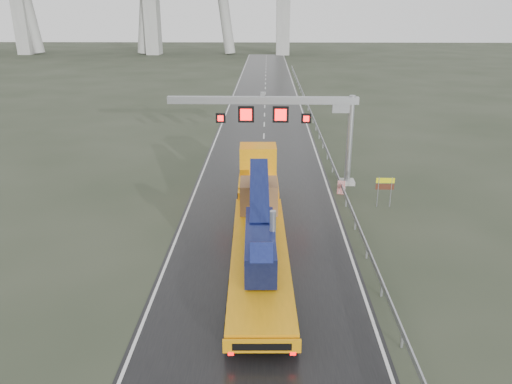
{
  "coord_description": "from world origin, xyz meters",
  "views": [
    {
      "loc": [
        0.33,
        -20.66,
        13.46
      ],
      "look_at": [
        -0.28,
        7.18,
        3.2
      ],
      "focal_mm": 35.0,
      "sensor_mm": 36.0,
      "label": 1
    }
  ],
  "objects_px": {
    "sign_gantry": "(290,116)",
    "striped_barrier": "(341,187)",
    "exit_sign_pair": "(385,186)",
    "heavy_haul_truck": "(259,210)"
  },
  "relations": [
    {
      "from": "sign_gantry",
      "to": "striped_barrier",
      "type": "distance_m",
      "value": 6.9
    },
    {
      "from": "striped_barrier",
      "to": "exit_sign_pair",
      "type": "bearing_deg",
      "value": -31.06
    },
    {
      "from": "exit_sign_pair",
      "to": "heavy_haul_truck",
      "type": "bearing_deg",
      "value": -148.69
    },
    {
      "from": "exit_sign_pair",
      "to": "striped_barrier",
      "type": "relative_size",
      "value": 2.22
    },
    {
      "from": "exit_sign_pair",
      "to": "striped_barrier",
      "type": "xyz_separation_m",
      "value": [
        -2.67,
        2.66,
        -1.06
      ]
    },
    {
      "from": "heavy_haul_truck",
      "to": "striped_barrier",
      "type": "height_order",
      "value": "heavy_haul_truck"
    },
    {
      "from": "sign_gantry",
      "to": "striped_barrier",
      "type": "xyz_separation_m",
      "value": [
        4.01,
        -2.34,
        -5.11
      ]
    },
    {
      "from": "exit_sign_pair",
      "to": "striped_barrier",
      "type": "height_order",
      "value": "exit_sign_pair"
    },
    {
      "from": "sign_gantry",
      "to": "exit_sign_pair",
      "type": "relative_size",
      "value": 6.68
    },
    {
      "from": "sign_gantry",
      "to": "heavy_haul_truck",
      "type": "distance_m",
      "value": 11.18
    }
  ]
}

